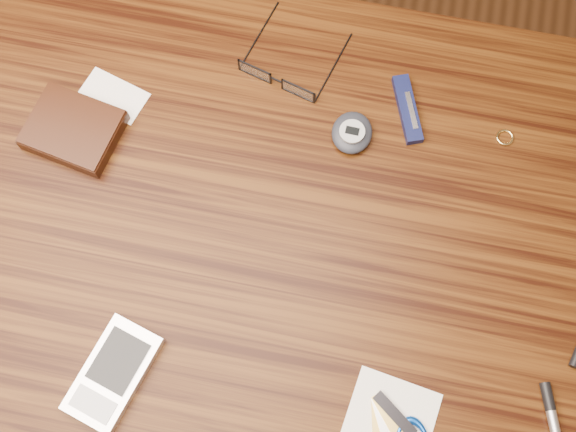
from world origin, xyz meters
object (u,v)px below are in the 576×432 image
pda_phone (113,373)px  pedometer (352,133)px  pocket_knife (407,109)px  wallet_and_card (74,129)px  eyeglasses (279,77)px  desk (248,240)px

pda_phone → pedometer: (0.22, 0.36, 0.00)m
pocket_knife → wallet_and_card: bearing=-164.4°
eyeglasses → pedometer: (0.11, -0.06, -0.00)m
wallet_and_card → eyeglasses: same height
desk → eyeglasses: (0.00, 0.20, 0.11)m
pedometer → pocket_knife: bearing=37.2°
desk → pocket_knife: pocket_knife is taller
wallet_and_card → desk: bearing=-16.5°
wallet_and_card → pocket_knife: 0.44m
wallet_and_card → pocket_knife: size_ratio=1.59×
desk → eyeglasses: bearing=88.6°
wallet_and_card → pedometer: 0.37m
desk → eyeglasses: eyeglasses is taller
wallet_and_card → pocket_knife: (0.43, 0.12, -0.01)m
pedometer → pda_phone: bearing=-121.6°
pda_phone → pedometer: 0.43m
desk → pedometer: 0.21m
pocket_knife → desk: bearing=-133.7°
desk → eyeglasses: 0.23m
wallet_and_card → pda_phone: bearing=-65.3°
pocket_knife → pedometer: bearing=-142.8°
pedometer → wallet_and_card: bearing=-169.2°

